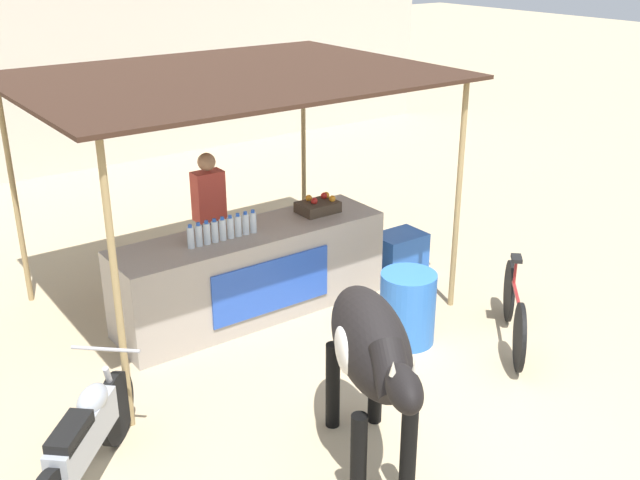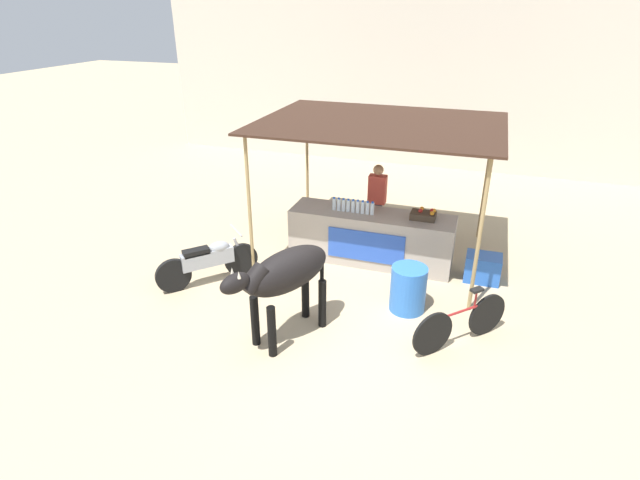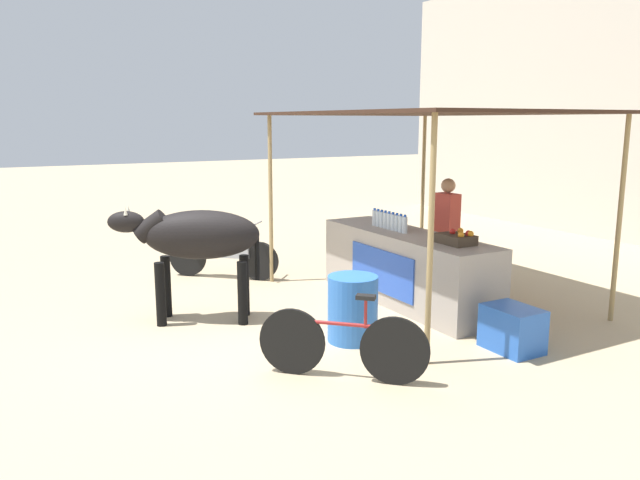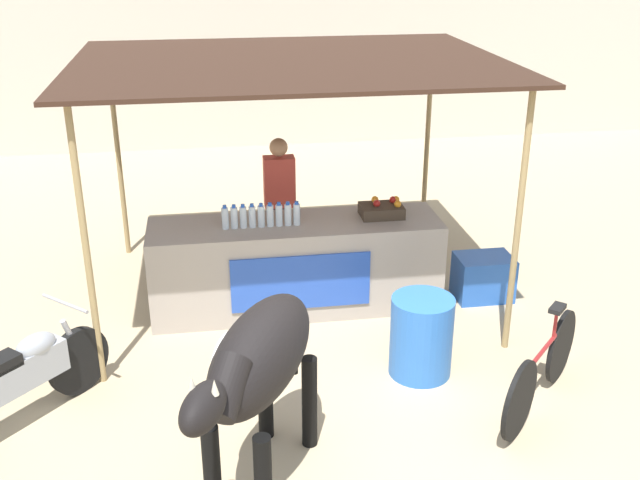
% 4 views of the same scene
% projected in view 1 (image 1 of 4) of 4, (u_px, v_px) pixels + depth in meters
% --- Properties ---
extents(ground_plane, '(60.00, 60.00, 0.00)m').
position_uv_depth(ground_plane, '(383.00, 407.00, 6.57)').
color(ground_plane, tan).
extents(building_wall_far, '(16.00, 0.50, 5.68)m').
position_uv_depth(building_wall_far, '(36.00, 2.00, 12.11)').
color(building_wall_far, beige).
rests_on(building_wall_far, ground).
extents(stall_counter, '(3.00, 0.82, 0.96)m').
position_uv_depth(stall_counter, '(252.00, 273.00, 8.04)').
color(stall_counter, '#9E9389').
rests_on(stall_counter, ground).
extents(stall_awning, '(4.20, 3.20, 2.56)m').
position_uv_depth(stall_awning, '(230.00, 84.00, 7.52)').
color(stall_awning, '#382319').
rests_on(stall_awning, ground).
extents(water_bottle_row, '(0.79, 0.07, 0.25)m').
position_uv_depth(water_bottle_row, '(223.00, 229.00, 7.59)').
color(water_bottle_row, silver).
rests_on(water_bottle_row, stall_counter).
extents(fruit_crate, '(0.44, 0.32, 0.18)m').
position_uv_depth(fruit_crate, '(318.00, 206.00, 8.37)').
color(fruit_crate, '#3F3326').
rests_on(fruit_crate, stall_counter).
extents(vendor_behind_counter, '(0.34, 0.22, 1.65)m').
position_uv_depth(vendor_behind_counter, '(210.00, 222.00, 8.42)').
color(vendor_behind_counter, '#383842').
rests_on(vendor_behind_counter, ground).
extents(cooler_box, '(0.60, 0.44, 0.48)m').
position_uv_depth(cooler_box, '(399.00, 252.00, 9.16)').
color(cooler_box, blue).
rests_on(cooler_box, ground).
extents(water_barrel, '(0.56, 0.56, 0.75)m').
position_uv_depth(water_barrel, '(407.00, 308.00, 7.51)').
color(water_barrel, blue).
rests_on(water_barrel, ground).
extents(cow, '(1.13, 1.79, 1.44)m').
position_uv_depth(cow, '(371.00, 350.00, 5.47)').
color(cow, black).
rests_on(cow, ground).
extents(motorcycle_parked, '(1.27, 1.38, 0.90)m').
position_uv_depth(motorcycle_parked, '(85.00, 440.00, 5.46)').
color(motorcycle_parked, black).
rests_on(motorcycle_parked, ground).
extents(bicycle_leaning, '(1.17, 1.23, 0.85)m').
position_uv_depth(bicycle_leaning, '(514.00, 311.00, 7.50)').
color(bicycle_leaning, black).
rests_on(bicycle_leaning, ground).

